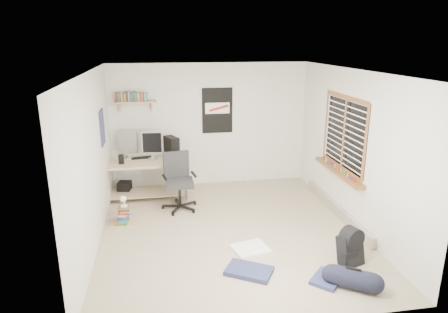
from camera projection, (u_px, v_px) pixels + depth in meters
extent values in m
cube|color=gray|center=(229.00, 231.00, 6.38)|extent=(4.00, 4.50, 0.01)
cube|color=white|center=(230.00, 71.00, 5.66)|extent=(4.00, 4.50, 0.01)
cube|color=silver|center=(210.00, 125.00, 8.15)|extent=(4.00, 0.01, 2.50)
cube|color=silver|center=(92.00, 162.00, 5.70)|extent=(0.01, 4.50, 2.50)
cube|color=silver|center=(354.00, 150.00, 6.34)|extent=(0.01, 4.50, 2.50)
cube|color=beige|center=(147.00, 179.00, 7.62)|extent=(1.68, 0.98, 0.72)
cube|color=#9B9CA0|center=(129.00, 147.00, 7.68)|extent=(0.40, 0.27, 0.44)
cube|color=#A5A6AB|center=(152.00, 149.00, 7.59)|extent=(0.40, 0.13, 0.43)
cube|color=black|center=(172.00, 147.00, 7.81)|extent=(0.31, 0.41, 0.39)
cube|color=black|center=(143.00, 158.00, 7.73)|extent=(0.45, 0.22, 0.02)
cube|color=black|center=(121.00, 159.00, 7.36)|extent=(0.09, 0.09, 0.18)
cube|color=black|center=(175.00, 152.00, 7.85)|extent=(0.12, 0.12, 0.19)
cube|color=#272629|center=(179.00, 183.00, 7.06)|extent=(0.77, 0.77, 1.03)
cube|color=tan|center=(136.00, 102.00, 7.66)|extent=(0.80, 0.22, 0.24)
cube|color=black|center=(217.00, 111.00, 8.07)|extent=(0.62, 0.03, 0.92)
cube|color=navy|center=(102.00, 127.00, 6.77)|extent=(0.02, 0.42, 0.60)
cube|color=brown|center=(343.00, 133.00, 6.56)|extent=(0.10, 1.50, 1.26)
cube|color=#B7B2A8|center=(337.00, 210.00, 6.94)|extent=(0.08, 2.50, 0.18)
cube|color=black|center=(350.00, 250.00, 5.40)|extent=(0.39, 0.35, 0.43)
cylinder|color=black|center=(353.00, 278.00, 4.87)|extent=(0.35, 0.35, 0.50)
cube|color=white|center=(251.00, 249.00, 5.78)|extent=(0.58, 0.53, 0.04)
cube|color=navy|center=(249.00, 271.00, 5.21)|extent=(0.69, 0.62, 0.06)
cube|color=navy|center=(327.00, 279.00, 5.05)|extent=(0.53, 0.53, 0.05)
cube|color=olive|center=(124.00, 215.00, 6.59)|extent=(0.51, 0.46, 0.29)
cube|color=white|center=(124.00, 202.00, 6.50)|extent=(0.12, 0.19, 0.19)
cube|color=black|center=(125.00, 188.00, 7.79)|extent=(0.28, 0.28, 0.27)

